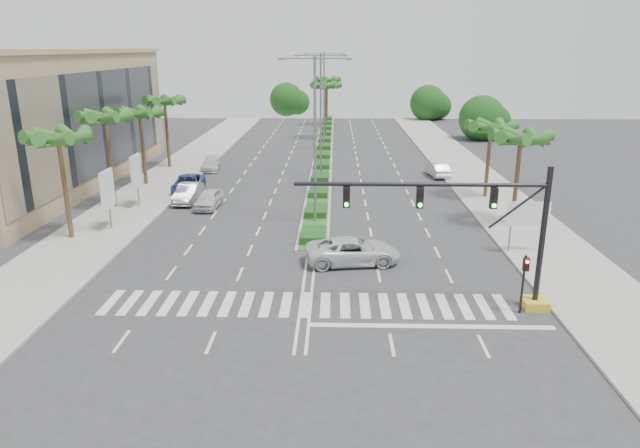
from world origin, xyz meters
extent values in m
plane|color=#333335|center=(0.00, 0.00, 0.00)|extent=(160.00, 160.00, 0.00)
cube|color=gray|center=(15.20, 20.00, 0.07)|extent=(6.00, 120.00, 0.15)
cube|color=gray|center=(-15.20, 20.00, 0.07)|extent=(6.00, 120.00, 0.15)
cube|color=gray|center=(0.00, 45.00, 0.10)|extent=(2.20, 75.00, 0.20)
cube|color=#27531C|center=(0.00, 45.00, 0.22)|extent=(1.80, 75.00, 0.04)
cube|color=tan|center=(-26.00, 26.00, 6.00)|extent=(12.00, 36.00, 12.00)
cube|color=gold|center=(11.50, 0.00, 0.23)|extent=(1.20, 1.20, 0.45)
cylinder|color=black|center=(11.50, 0.00, 3.70)|extent=(0.28, 0.28, 7.00)
cylinder|color=black|center=(5.50, 0.00, 6.30)|extent=(12.00, 0.20, 0.20)
cylinder|color=black|center=(10.10, 0.00, 5.20)|extent=(2.53, 0.12, 2.15)
cube|color=black|center=(9.00, 0.00, 5.65)|extent=(0.32, 0.24, 1.00)
cylinder|color=#19E533|center=(9.00, -0.14, 5.33)|extent=(0.20, 0.06, 0.20)
cube|color=black|center=(5.50, 0.00, 5.65)|extent=(0.32, 0.24, 1.00)
cylinder|color=#19E533|center=(5.50, -0.14, 5.33)|extent=(0.20, 0.06, 0.20)
cube|color=black|center=(2.00, 0.00, 5.65)|extent=(0.32, 0.24, 1.00)
cylinder|color=#19E533|center=(2.00, -0.14, 5.33)|extent=(0.20, 0.06, 0.20)
cylinder|color=black|center=(10.60, -0.60, 1.50)|extent=(0.12, 0.12, 3.00)
cube|color=black|center=(10.60, -0.75, 2.60)|extent=(0.28, 0.22, 0.65)
cylinder|color=red|center=(10.60, -0.88, 2.78)|extent=(0.18, 0.05, 0.18)
cylinder|color=slate|center=(12.50, 8.00, 1.40)|extent=(0.10, 0.10, 2.80)
cylinder|color=slate|center=(14.50, 8.00, 1.40)|extent=(0.10, 0.10, 2.80)
cube|color=#0C6638|center=(13.50, 8.00, 2.60)|extent=(2.60, 0.08, 1.50)
cube|color=white|center=(13.50, 7.95, 2.60)|extent=(2.70, 0.02, 1.60)
cylinder|color=slate|center=(-14.50, 12.00, 1.40)|extent=(0.12, 0.12, 2.80)
cube|color=white|center=(-14.50, 12.00, 3.00)|extent=(0.18, 2.10, 2.70)
cube|color=#D8594C|center=(-14.50, 12.00, 3.00)|extent=(0.12, 2.00, 2.60)
cylinder|color=slate|center=(-14.50, 18.00, 1.40)|extent=(0.12, 0.12, 2.80)
cube|color=white|center=(-14.50, 18.00, 3.00)|extent=(0.18, 2.10, 2.70)
cube|color=#D8594C|center=(-14.50, 18.00, 3.00)|extent=(0.12, 2.00, 2.60)
cylinder|color=brown|center=(-16.50, 10.00, 3.50)|extent=(0.32, 0.32, 7.00)
sphere|color=brown|center=(-16.50, 10.00, 6.90)|extent=(0.70, 0.70, 0.70)
cone|color=#1B581D|center=(-15.40, 10.00, 6.80)|extent=(0.90, 3.62, 1.50)
cone|color=#1B581D|center=(-15.81, 10.86, 6.80)|extent=(3.39, 2.96, 1.50)
cone|color=#1B581D|center=(-16.74, 11.07, 6.80)|extent=(3.73, 1.68, 1.50)
cone|color=#1B581D|center=(-17.49, 10.48, 6.80)|extent=(2.38, 3.65, 1.50)
cone|color=#1B581D|center=(-17.49, 9.52, 6.80)|extent=(2.38, 3.65, 1.50)
cone|color=#1B581D|center=(-16.74, 8.93, 6.80)|extent=(3.73, 1.68, 1.50)
cone|color=#1B581D|center=(-15.81, 9.14, 6.80)|extent=(3.39, 2.96, 1.50)
cylinder|color=brown|center=(-16.50, 18.00, 3.70)|extent=(0.32, 0.32, 7.40)
sphere|color=brown|center=(-16.50, 18.00, 7.30)|extent=(0.70, 0.70, 0.70)
cone|color=#1B581D|center=(-15.40, 18.00, 7.20)|extent=(0.90, 3.62, 1.50)
cone|color=#1B581D|center=(-15.81, 18.86, 7.20)|extent=(3.39, 2.96, 1.50)
cone|color=#1B581D|center=(-16.74, 19.07, 7.20)|extent=(3.73, 1.68, 1.50)
cone|color=#1B581D|center=(-17.49, 18.48, 7.20)|extent=(2.38, 3.65, 1.50)
cone|color=#1B581D|center=(-17.49, 17.52, 7.20)|extent=(2.38, 3.65, 1.50)
cone|color=#1B581D|center=(-16.74, 16.93, 7.20)|extent=(3.73, 1.68, 1.50)
cone|color=#1B581D|center=(-15.81, 17.14, 7.20)|extent=(3.39, 2.96, 1.50)
cylinder|color=brown|center=(-16.50, 26.00, 3.40)|extent=(0.32, 0.32, 6.80)
sphere|color=brown|center=(-16.50, 26.00, 6.70)|extent=(0.70, 0.70, 0.70)
cone|color=#1B581D|center=(-15.40, 26.00, 6.60)|extent=(0.90, 3.62, 1.50)
cone|color=#1B581D|center=(-15.81, 26.86, 6.60)|extent=(3.39, 2.96, 1.50)
cone|color=#1B581D|center=(-16.74, 27.07, 6.60)|extent=(3.73, 1.68, 1.50)
cone|color=#1B581D|center=(-17.49, 26.48, 6.60)|extent=(2.38, 3.65, 1.50)
cone|color=#1B581D|center=(-17.49, 25.52, 6.60)|extent=(2.38, 3.65, 1.50)
cone|color=#1B581D|center=(-16.74, 24.93, 6.60)|extent=(3.73, 1.68, 1.50)
cone|color=#1B581D|center=(-15.81, 25.14, 6.60)|extent=(3.39, 2.96, 1.50)
cylinder|color=brown|center=(-16.50, 34.00, 3.60)|extent=(0.32, 0.32, 7.20)
sphere|color=brown|center=(-16.50, 34.00, 7.10)|extent=(0.70, 0.70, 0.70)
cone|color=#1B581D|center=(-15.40, 34.00, 7.00)|extent=(0.90, 3.62, 1.50)
cone|color=#1B581D|center=(-15.81, 34.86, 7.00)|extent=(3.39, 2.96, 1.50)
cone|color=#1B581D|center=(-16.74, 35.07, 7.00)|extent=(3.73, 1.68, 1.50)
cone|color=#1B581D|center=(-17.49, 34.48, 7.00)|extent=(2.38, 3.65, 1.50)
cone|color=#1B581D|center=(-17.49, 33.52, 7.00)|extent=(2.38, 3.65, 1.50)
cone|color=#1B581D|center=(-16.74, 32.93, 7.00)|extent=(3.73, 1.68, 1.50)
cone|color=#1B581D|center=(-15.81, 33.14, 7.00)|extent=(3.39, 2.96, 1.50)
cylinder|color=brown|center=(14.50, 14.00, 3.25)|extent=(0.32, 0.32, 6.50)
sphere|color=brown|center=(14.50, 14.00, 6.40)|extent=(0.70, 0.70, 0.70)
cone|color=#1B581D|center=(15.60, 14.00, 6.30)|extent=(0.90, 3.62, 1.50)
cone|color=#1B581D|center=(15.19, 14.86, 6.30)|extent=(3.39, 2.96, 1.50)
cone|color=#1B581D|center=(14.26, 15.07, 6.30)|extent=(3.73, 1.68, 1.50)
cone|color=#1B581D|center=(13.51, 14.48, 6.30)|extent=(2.38, 3.65, 1.50)
cone|color=#1B581D|center=(13.51, 13.52, 6.30)|extent=(2.38, 3.65, 1.50)
cone|color=#1B581D|center=(14.26, 12.93, 6.30)|extent=(3.73, 1.68, 1.50)
cone|color=#1B581D|center=(15.19, 13.14, 6.30)|extent=(3.39, 2.96, 1.50)
cylinder|color=brown|center=(14.50, 22.00, 3.10)|extent=(0.32, 0.32, 6.20)
sphere|color=brown|center=(14.50, 22.00, 6.10)|extent=(0.70, 0.70, 0.70)
cone|color=#1B581D|center=(15.60, 22.00, 6.00)|extent=(0.90, 3.62, 1.50)
cone|color=#1B581D|center=(15.19, 22.86, 6.00)|extent=(3.39, 2.96, 1.50)
cone|color=#1B581D|center=(14.26, 23.07, 6.00)|extent=(3.73, 1.68, 1.50)
cone|color=#1B581D|center=(13.51, 22.48, 6.00)|extent=(2.38, 3.65, 1.50)
cone|color=#1B581D|center=(13.51, 21.52, 6.00)|extent=(2.38, 3.65, 1.50)
cone|color=#1B581D|center=(14.26, 20.93, 6.00)|extent=(3.73, 1.68, 1.50)
cone|color=#1B581D|center=(15.19, 21.14, 6.00)|extent=(3.39, 2.96, 1.50)
cylinder|color=brown|center=(0.00, 55.00, 3.75)|extent=(0.32, 0.32, 7.50)
sphere|color=brown|center=(0.00, 55.00, 7.40)|extent=(0.70, 0.70, 0.70)
cone|color=#1B581D|center=(1.10, 55.00, 7.30)|extent=(0.90, 3.62, 1.50)
cone|color=#1B581D|center=(0.69, 55.86, 7.30)|extent=(3.39, 2.96, 1.50)
cone|color=#1B581D|center=(-0.24, 56.07, 7.30)|extent=(3.73, 1.68, 1.50)
cone|color=#1B581D|center=(-0.99, 55.48, 7.30)|extent=(2.38, 3.65, 1.50)
cone|color=#1B581D|center=(-0.99, 54.52, 7.30)|extent=(2.38, 3.65, 1.50)
cone|color=#1B581D|center=(-0.24, 53.93, 7.30)|extent=(3.73, 1.68, 1.50)
cone|color=#1B581D|center=(0.69, 54.14, 7.30)|extent=(3.39, 2.96, 1.50)
cylinder|color=brown|center=(0.00, 70.00, 3.75)|extent=(0.32, 0.32, 7.50)
sphere|color=brown|center=(0.00, 70.00, 7.40)|extent=(0.70, 0.70, 0.70)
cone|color=#1B581D|center=(1.10, 70.00, 7.30)|extent=(0.90, 3.62, 1.50)
cone|color=#1B581D|center=(0.69, 70.86, 7.30)|extent=(3.39, 2.96, 1.50)
cone|color=#1B581D|center=(-0.24, 71.07, 7.30)|extent=(3.73, 1.68, 1.50)
cone|color=#1B581D|center=(-0.99, 70.48, 7.30)|extent=(2.38, 3.65, 1.50)
cone|color=#1B581D|center=(-0.99, 69.52, 7.30)|extent=(2.38, 3.65, 1.50)
cone|color=#1B581D|center=(-0.24, 68.93, 7.30)|extent=(3.73, 1.68, 1.50)
cone|color=#1B581D|center=(0.69, 69.14, 7.30)|extent=(3.39, 2.96, 1.50)
cylinder|color=slate|center=(0.00, 14.00, 6.00)|extent=(0.20, 0.20, 12.00)
cylinder|color=slate|center=(-1.20, 14.00, 11.80)|extent=(2.40, 0.10, 0.10)
cylinder|color=slate|center=(1.20, 14.00, 11.80)|extent=(2.40, 0.10, 0.10)
cube|color=slate|center=(-2.30, 14.00, 11.75)|extent=(0.50, 0.25, 0.12)
cube|color=slate|center=(2.30, 14.00, 11.75)|extent=(0.50, 0.25, 0.12)
cylinder|color=slate|center=(0.00, 30.00, 6.00)|extent=(0.20, 0.20, 12.00)
cylinder|color=slate|center=(-1.20, 30.00, 11.80)|extent=(2.40, 0.10, 0.10)
cylinder|color=slate|center=(1.20, 30.00, 11.80)|extent=(2.40, 0.10, 0.10)
cube|color=slate|center=(-2.30, 30.00, 11.75)|extent=(0.50, 0.25, 0.12)
cube|color=slate|center=(2.30, 30.00, 11.75)|extent=(0.50, 0.25, 0.12)
cylinder|color=slate|center=(0.00, 46.00, 6.00)|extent=(0.20, 0.20, 12.00)
cylinder|color=slate|center=(-1.20, 46.00, 11.80)|extent=(2.40, 0.10, 0.10)
cylinder|color=slate|center=(1.20, 46.00, 11.80)|extent=(2.40, 0.10, 0.10)
cube|color=slate|center=(-2.30, 46.00, 11.75)|extent=(0.50, 0.25, 0.12)
cube|color=slate|center=(2.30, 46.00, 11.75)|extent=(0.50, 0.25, 0.12)
imported|color=silver|center=(-8.80, 18.18, 0.73)|extent=(2.03, 4.42, 1.47)
imported|color=#A0A1A5|center=(-10.91, 19.92, 0.78)|extent=(1.76, 4.78, 1.56)
imported|color=navy|center=(-11.80, 23.50, 0.75)|extent=(2.97, 5.62, 1.51)
imported|color=silver|center=(-11.80, 33.06, 0.64)|extent=(2.22, 4.59, 1.29)
imported|color=silver|center=(2.57, 5.93, 0.79)|extent=(6.00, 3.37, 1.58)
imported|color=silver|center=(11.80, 30.47, 0.71)|extent=(2.06, 4.47, 1.42)
camera|label=1|loc=(1.44, -26.39, 12.48)|focal=32.00mm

